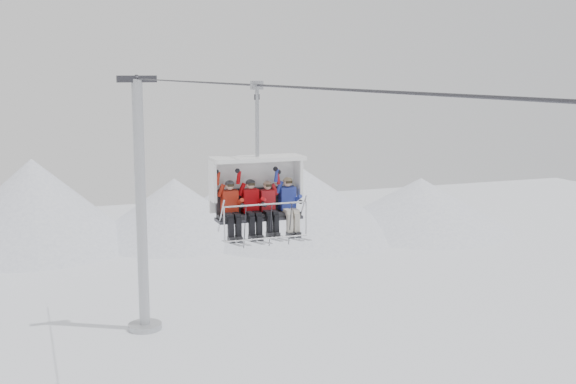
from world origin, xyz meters
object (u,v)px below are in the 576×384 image
object	(u,v)px
skier_far_left	(231,207)
skier_center_right	(269,206)
skier_center_left	(251,206)
skier_far_right	(289,203)
chairlift_carrier	(256,186)
lift_tower_right	(142,224)

from	to	relation	value
skier_far_left	skier_center_right	size ratio (longest dim) A/B	1.00
skier_center_left	skier_far_right	world-z (taller)	same
chairlift_carrier	skier_center_left	world-z (taller)	chairlift_carrier
skier_far_left	skier_center_right	world-z (taller)	skier_far_left
lift_tower_right	skier_far_right	bearing A→B (deg)	-87.68
skier_far_left	skier_far_right	distance (m)	1.59
skier_center_right	skier_far_right	world-z (taller)	skier_far_right
lift_tower_right	skier_center_right	bearing A→B (deg)	-89.30
chairlift_carrier	skier_center_left	xyz separation A→B (m)	(-0.23, -0.30, -0.47)
lift_tower_right	skier_far_left	xyz separation A→B (m)	(-0.78, -19.90, 4.43)
chairlift_carrier	skier_far_left	xyz separation A→B (m)	(-0.78, -0.30, -0.47)
skier_far_left	skier_center_left	bearing A→B (deg)	0.00
lift_tower_right	skier_center_left	distance (m)	20.39
skier_center_right	skier_far_right	distance (m)	0.57
skier_center_left	skier_far_right	bearing A→B (deg)	0.00
skier_center_left	lift_tower_right	bearing A→B (deg)	89.35
skier_center_left	skier_far_left	bearing A→B (deg)	180.00
skier_far_left	skier_center_left	xyz separation A→B (m)	(0.55, 0.00, 0.00)
chairlift_carrier	skier_center_right	bearing A→B (deg)	-52.33
skier_far_left	skier_center_right	xyz separation A→B (m)	(1.02, -0.01, -0.03)
skier_far_left	skier_center_left	distance (m)	0.55
skier_far_right	skier_center_right	bearing A→B (deg)	-179.08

